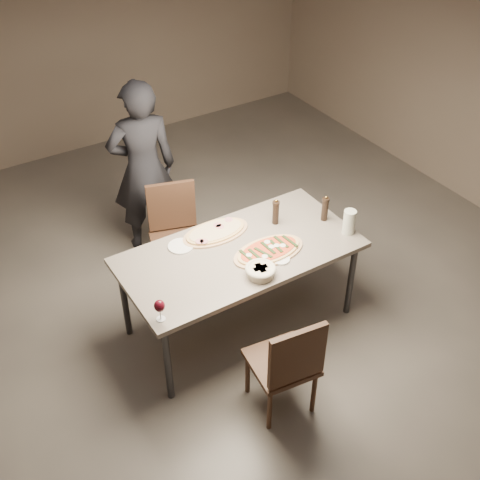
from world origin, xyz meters
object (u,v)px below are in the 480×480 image
pepper_mill_left (325,209)px  diner (143,169)px  zucchini_pizza (269,251)px  bread_basket (260,270)px  carafe (349,222)px  dining_table (240,256)px  chair_near (288,362)px  chair_far (175,230)px  ham_pizza (216,232)px

pepper_mill_left → diner: diner is taller
zucchini_pizza → bread_basket: size_ratio=2.62×
carafe → diner: bearing=121.7°
zucchini_pizza → diner: (-0.33, 1.48, 0.06)m
zucchini_pizza → dining_table: bearing=128.6°
bread_basket → diner: diner is taller
bread_basket → chair_near: bearing=-105.5°
diner → bread_basket: bearing=107.2°
pepper_mill_left → diner: bearing=124.4°
chair_far → chair_near: bearing=106.4°
zucchini_pizza → chair_near: size_ratio=0.65×
pepper_mill_left → chair_far: 1.29m
dining_table → ham_pizza: (-0.05, 0.28, 0.07)m
carafe → chair_near: bearing=-147.6°
dining_table → pepper_mill_left: bearing=-1.4°
zucchini_pizza → chair_near: bearing=-128.9°
chair_far → diner: 0.64m
zucchini_pizza → chair_far: size_ratio=0.64×
pepper_mill_left → carafe: size_ratio=1.12×
pepper_mill_left → carafe: pepper_mill_left is taller
bread_basket → diner: bearing=94.5°
ham_pizza → chair_near: (-0.14, -1.18, -0.27)m
bread_basket → carafe: size_ratio=1.10×
chair_far → diner: diner is taller
pepper_mill_left → dining_table: bearing=178.6°
bread_basket → chair_far: size_ratio=0.24×
carafe → chair_near: size_ratio=0.23×
ham_pizza → diner: 1.08m
chair_near → ham_pizza: bearing=90.5°
dining_table → zucchini_pizza: size_ratio=3.11×
chair_near → chair_far: chair_far is taller
dining_table → bread_basket: size_ratio=8.16×
dining_table → chair_near: size_ratio=2.04×
dining_table → diner: 1.36m
ham_pizza → diner: bearing=99.7°
dining_table → pepper_mill_left: (0.78, -0.02, 0.16)m
chair_near → diner: diner is taller
bread_basket → carafe: (0.86, 0.06, 0.05)m
ham_pizza → chair_far: size_ratio=0.61×
ham_pizza → zucchini_pizza: bearing=-58.3°
chair_near → chair_far: 1.69m
chair_near → chair_far: size_ratio=0.98×
zucchini_pizza → pepper_mill_left: bearing=-3.6°
carafe → ham_pizza: bearing=148.8°
ham_pizza → chair_near: bearing=-93.1°
dining_table → pepper_mill_left: size_ratio=7.99×
bread_basket → dining_table: bearing=85.0°
zucchini_pizza → carafe: 0.68m
carafe → chair_far: (-0.99, 1.04, -0.34)m
pepper_mill_left → chair_near: (-0.97, -0.88, -0.36)m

